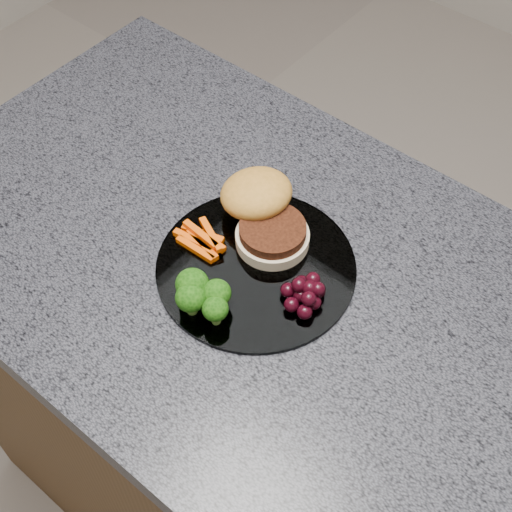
{
  "coord_description": "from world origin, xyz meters",
  "views": [
    {
      "loc": [
        0.26,
        -0.43,
        1.64
      ],
      "look_at": [
        -0.09,
        -0.0,
        0.93
      ],
      "focal_mm": 50.0,
      "sensor_mm": 36.0,
      "label": 1
    }
  ],
  "objects_px": {
    "burger": "(262,210)",
    "grape_bunch": "(305,293)",
    "plate": "(256,267)",
    "island_cabinet": "(295,449)"
  },
  "relations": [
    {
      "from": "island_cabinet",
      "to": "burger",
      "type": "height_order",
      "value": "burger"
    },
    {
      "from": "burger",
      "to": "island_cabinet",
      "type": "bearing_deg",
      "value": -15.16
    },
    {
      "from": "grape_bunch",
      "to": "island_cabinet",
      "type": "bearing_deg",
      "value": 57.83
    },
    {
      "from": "island_cabinet",
      "to": "burger",
      "type": "relative_size",
      "value": 7.27
    },
    {
      "from": "burger",
      "to": "grape_bunch",
      "type": "bearing_deg",
      "value": -18.55
    },
    {
      "from": "island_cabinet",
      "to": "burger",
      "type": "xyz_separation_m",
      "value": [
        -0.13,
        0.06,
        0.5
      ]
    },
    {
      "from": "plate",
      "to": "burger",
      "type": "xyz_separation_m",
      "value": [
        -0.04,
        0.06,
        0.03
      ]
    },
    {
      "from": "plate",
      "to": "grape_bunch",
      "type": "height_order",
      "value": "grape_bunch"
    },
    {
      "from": "island_cabinet",
      "to": "plate",
      "type": "relative_size",
      "value": 4.62
    },
    {
      "from": "island_cabinet",
      "to": "grape_bunch",
      "type": "xyz_separation_m",
      "value": [
        -0.0,
        -0.01,
        0.49
      ]
    }
  ]
}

